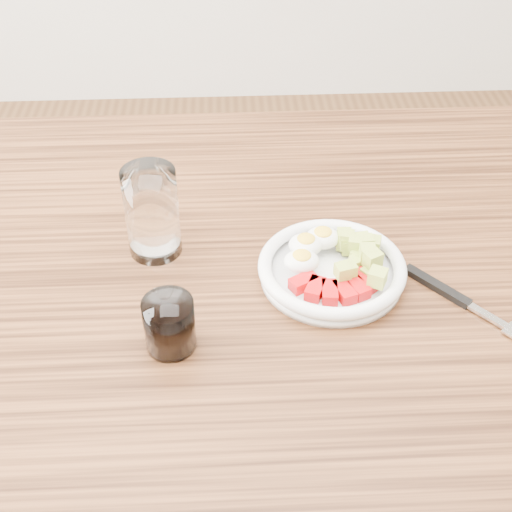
{
  "coord_description": "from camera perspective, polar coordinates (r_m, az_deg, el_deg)",
  "views": [
    {
      "loc": [
        -0.04,
        -0.7,
        1.4
      ],
      "look_at": [
        -0.01,
        0.01,
        0.8
      ],
      "focal_mm": 50.0,
      "sensor_mm": 36.0,
      "label": 1
    }
  ],
  "objects": [
    {
      "name": "dining_table",
      "position": [
        1.01,
        0.6,
        -6.02
      ],
      "size": [
        1.5,
        0.9,
        0.77
      ],
      "color": "brown",
      "rests_on": "ground"
    },
    {
      "name": "bowl",
      "position": [
        0.94,
        6.09,
        -0.82
      ],
      "size": [
        0.19,
        0.19,
        0.05
      ],
      "color": "white",
      "rests_on": "dining_table"
    },
    {
      "name": "fork",
      "position": [
        0.94,
        15.63,
        -3.15
      ],
      "size": [
        0.15,
        0.16,
        0.01
      ],
      "color": "black",
      "rests_on": "dining_table"
    },
    {
      "name": "water_glass",
      "position": [
        0.96,
        -8.32,
        3.48
      ],
      "size": [
        0.07,
        0.07,
        0.13
      ],
      "primitive_type": "cylinder",
      "color": "white",
      "rests_on": "dining_table"
    },
    {
      "name": "coffee_glass",
      "position": [
        0.84,
        -6.94,
        -5.47
      ],
      "size": [
        0.06,
        0.06,
        0.07
      ],
      "color": "white",
      "rests_on": "dining_table"
    }
  ]
}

